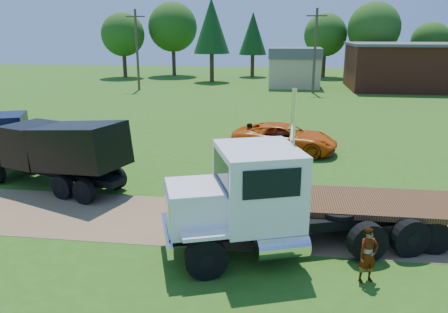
# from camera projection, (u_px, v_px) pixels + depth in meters

# --- Properties ---
(ground) EXTENTS (140.00, 140.00, 0.00)m
(ground) POSITION_uv_depth(u_px,v_px,m) (205.00, 221.00, 16.04)
(ground) COLOR #305813
(ground) RESTS_ON ground
(dirt_track) EXTENTS (120.00, 4.20, 0.01)m
(dirt_track) POSITION_uv_depth(u_px,v_px,m) (205.00, 221.00, 16.04)
(dirt_track) COLOR brown
(dirt_track) RESTS_ON ground
(white_semi_tractor) EXTENTS (8.51, 5.16, 5.06)m
(white_semi_tractor) POSITION_uv_depth(u_px,v_px,m) (261.00, 201.00, 13.35)
(white_semi_tractor) COLOR black
(white_semi_tractor) RESTS_ON ground
(black_dump_truck) EXTENTS (7.38, 4.36, 3.15)m
(black_dump_truck) POSITION_uv_depth(u_px,v_px,m) (58.00, 150.00, 19.01)
(black_dump_truck) COLOR black
(black_dump_truck) RESTS_ON ground
(navy_truck) EXTENTS (6.22, 4.13, 2.66)m
(navy_truck) POSITION_uv_depth(u_px,v_px,m) (20.00, 139.00, 22.46)
(navy_truck) COLOR maroon
(navy_truck) RESTS_ON ground
(orange_pickup) EXTENTS (6.25, 3.63, 1.64)m
(orange_pickup) POSITION_uv_depth(u_px,v_px,m) (285.00, 138.00, 24.89)
(orange_pickup) COLOR #D5520A
(orange_pickup) RESTS_ON ground
(flatbed_trailer) EXTENTS (8.65, 2.60, 2.22)m
(flatbed_trailer) POSITION_uv_depth(u_px,v_px,m) (341.00, 207.00, 14.92)
(flatbed_trailer) COLOR #361C11
(flatbed_trailer) RESTS_ON ground
(spectator_a) EXTENTS (0.69, 0.59, 1.61)m
(spectator_a) POSITION_uv_depth(u_px,v_px,m) (368.00, 255.00, 11.99)
(spectator_a) COLOR #999999
(spectator_a) RESTS_ON ground
(spectator_b) EXTENTS (1.03, 1.02, 1.68)m
(spectator_b) POSITION_uv_depth(u_px,v_px,m) (249.00, 138.00, 24.91)
(spectator_b) COLOR #999999
(spectator_b) RESTS_ON ground
(brick_building) EXTENTS (15.40, 10.40, 5.30)m
(brick_building) POSITION_uv_depth(u_px,v_px,m) (415.00, 66.00, 51.08)
(brick_building) COLOR maroon
(brick_building) RESTS_ON ground
(tan_shed) EXTENTS (6.20, 5.40, 4.70)m
(tan_shed) POSITION_uv_depth(u_px,v_px,m) (294.00, 67.00, 52.92)
(tan_shed) COLOR tan
(tan_shed) RESTS_ON ground
(utility_poles) EXTENTS (42.20, 0.28, 9.00)m
(utility_poles) POSITION_uv_depth(u_px,v_px,m) (315.00, 49.00, 47.27)
(utility_poles) COLOR #483729
(utility_poles) RESTS_ON ground
(tree_row) EXTENTS (55.19, 13.72, 10.81)m
(tree_row) POSITION_uv_depth(u_px,v_px,m) (284.00, 32.00, 61.43)
(tree_row) COLOR #322014
(tree_row) RESTS_ON ground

